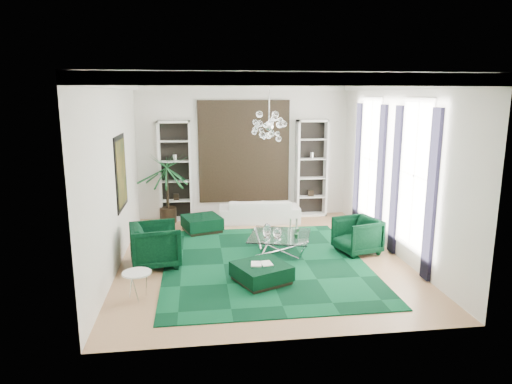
{
  "coord_description": "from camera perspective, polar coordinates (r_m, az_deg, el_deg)",
  "views": [
    {
      "loc": [
        -1.34,
        -9.43,
        3.5
      ],
      "look_at": [
        -0.04,
        0.5,
        1.35
      ],
      "focal_mm": 32.0,
      "sensor_mm": 36.0,
      "label": 1
    }
  ],
  "objects": [
    {
      "name": "coffee_table",
      "position": [
        10.25,
        2.99,
        -6.56
      ],
      "size": [
        1.62,
        1.62,
        0.44
      ],
      "primitive_type": null,
      "rotation": [
        0.0,
        0.0,
        -0.3
      ],
      "color": "white",
      "rests_on": "floor"
    },
    {
      "name": "ottoman_side",
      "position": [
        11.97,
        -6.77,
        -3.99
      ],
      "size": [
        1.13,
        1.13,
        0.4
      ],
      "primitive_type": "cube",
      "rotation": [
        0.0,
        0.0,
        0.3
      ],
      "color": "black",
      "rests_on": "floor"
    },
    {
      "name": "curtain_far_b",
      "position": [
        12.61,
        12.58,
        3.38
      ],
      "size": [
        0.07,
        0.3,
        3.25
      ],
      "primitive_type": "cube",
      "color": "black",
      "rests_on": "floor"
    },
    {
      "name": "crown_molding",
      "position": [
        9.53,
        0.67,
        13.3
      ],
      "size": [
        6.0,
        7.0,
        0.18
      ],
      "primitive_type": null,
      "color": "white",
      "rests_on": "ceiling"
    },
    {
      "name": "side_table",
      "position": [
        8.35,
        -14.6,
        -11.29
      ],
      "size": [
        0.65,
        0.65,
        0.48
      ],
      "primitive_type": "cylinder",
      "rotation": [
        0.0,
        0.0,
        0.38
      ],
      "color": "white",
      "rests_on": "floor"
    },
    {
      "name": "wall_right",
      "position": [
        10.51,
        17.14,
        2.8
      ],
      "size": [
        0.02,
        7.0,
        3.8
      ],
      "primitive_type": "cube",
      "color": "silver",
      "rests_on": "ground"
    },
    {
      "name": "ottoman_front",
      "position": [
        8.77,
        0.68,
        -10.12
      ],
      "size": [
        1.21,
        1.21,
        0.37
      ],
      "primitive_type": "cube",
      "rotation": [
        0.0,
        0.0,
        0.42
      ],
      "color": "black",
      "rests_on": "floor"
    },
    {
      "name": "window_near",
      "position": [
        9.7,
        19.21,
        1.93
      ],
      "size": [
        0.03,
        1.1,
        2.9
      ],
      "primitive_type": "cube",
      "color": "white",
      "rests_on": "wall_right"
    },
    {
      "name": "ceiling_medallion",
      "position": [
        9.82,
        0.41,
        13.68
      ],
      "size": [
        0.9,
        0.9,
        0.05
      ],
      "primitive_type": "cylinder",
      "color": "white",
      "rests_on": "ceiling"
    },
    {
      "name": "sofa",
      "position": [
        12.72,
        0.42,
        -2.35
      ],
      "size": [
        2.27,
        1.01,
        0.65
      ],
      "primitive_type": "imported",
      "rotation": [
        0.0,
        0.0,
        3.08
      ],
      "color": "white",
      "rests_on": "floor"
    },
    {
      "name": "curtain_far_a",
      "position": [
        11.18,
        15.29,
        2.14
      ],
      "size": [
        0.07,
        0.3,
        3.25
      ],
      "primitive_type": "cube",
      "color": "black",
      "rests_on": "floor"
    },
    {
      "name": "wall_left",
      "position": [
        9.71,
        -17.25,
        2.07
      ],
      "size": [
        0.02,
        7.0,
        3.8
      ],
      "primitive_type": "cube",
      "color": "silver",
      "rests_on": "ground"
    },
    {
      "name": "wall_front",
      "position": [
        6.28,
        5.16,
        -2.73
      ],
      "size": [
        6.0,
        0.02,
        3.8
      ],
      "primitive_type": "cube",
      "color": "silver",
      "rests_on": "ground"
    },
    {
      "name": "table_plant",
      "position": [
        9.96,
        5.13,
        -5.15
      ],
      "size": [
        0.13,
        0.1,
        0.22
      ],
      "primitive_type": "imported",
      "rotation": [
        0.0,
        0.0,
        -0.04
      ],
      "color": "#175126",
      "rests_on": "coffee_table"
    },
    {
      "name": "book",
      "position": [
        8.7,
        0.68,
        -8.92
      ],
      "size": [
        0.41,
        0.27,
        0.03
      ],
      "primitive_type": "cube",
      "color": "white",
      "rests_on": "ottoman_front"
    },
    {
      "name": "palm",
      "position": [
        12.74,
        -11.09,
        1.71
      ],
      "size": [
        1.96,
        1.96,
        2.5
      ],
      "primitive_type": null,
      "rotation": [
        0.0,
        0.0,
        -0.31
      ],
      "color": "#175126",
      "rests_on": "floor"
    },
    {
      "name": "tapestry",
      "position": [
        13.06,
        -1.5,
        5.06
      ],
      "size": [
        2.5,
        0.06,
        2.8
      ],
      "primitive_type": "cube",
      "color": "black",
      "rests_on": "wall_back"
    },
    {
      "name": "shelving_right",
      "position": [
        13.32,
        6.96,
        2.95
      ],
      "size": [
        0.9,
        0.38,
        2.8
      ],
      "primitive_type": null,
      "color": "white",
      "rests_on": "floor"
    },
    {
      "name": "curtain_near_a",
      "position": [
        9.05,
        21.08,
        -0.52
      ],
      "size": [
        0.07,
        0.3,
        3.25
      ],
      "primitive_type": "cube",
      "color": "black",
      "rests_on": "floor"
    },
    {
      "name": "wall_back",
      "position": [
        13.11,
        -1.53,
        5.09
      ],
      "size": [
        6.0,
        0.02,
        3.8
      ],
      "primitive_type": "cube",
      "color": "silver",
      "rests_on": "ground"
    },
    {
      "name": "floor",
      "position": [
        10.15,
        0.62,
        -8.13
      ],
      "size": [
        6.0,
        7.0,
        0.02
      ],
      "primitive_type": "cube",
      "color": "tan",
      "rests_on": "ground"
    },
    {
      "name": "window_far",
      "position": [
        11.87,
        14.07,
        3.99
      ],
      "size": [
        0.03,
        1.1,
        2.9
      ],
      "primitive_type": "cube",
      "color": "white",
      "rests_on": "wall_right"
    },
    {
      "name": "shelving_left",
      "position": [
        12.93,
        -10.06,
        2.57
      ],
      "size": [
        0.9,
        0.38,
        2.8
      ],
      "primitive_type": null,
      "color": "white",
      "rests_on": "floor"
    },
    {
      "name": "painting",
      "position": [
        10.29,
        -16.47,
        2.38
      ],
      "size": [
        0.04,
        1.3,
        1.6
      ],
      "primitive_type": "cube",
      "color": "black",
      "rests_on": "wall_left"
    },
    {
      "name": "armchair_right",
      "position": [
        10.52,
        12.53,
        -5.33
      ],
      "size": [
        1.07,
        1.06,
        0.8
      ],
      "primitive_type": "imported",
      "rotation": [
        0.0,
        0.0,
        -1.31
      ],
      "color": "black",
      "rests_on": "floor"
    },
    {
      "name": "rug",
      "position": [
        9.78,
        1.07,
        -8.8
      ],
      "size": [
        4.2,
        5.0,
        0.02
      ],
      "primitive_type": "cube",
      "color": "black",
      "rests_on": "floor"
    },
    {
      "name": "armchair_left",
      "position": [
        9.72,
        -12.45,
        -6.49
      ],
      "size": [
        1.14,
        1.12,
        0.9
      ],
      "primitive_type": "imported",
      "rotation": [
        0.0,
        0.0,
        1.75
      ],
      "color": "black",
      "rests_on": "floor"
    },
    {
      "name": "curtain_near_b",
      "position": [
        10.42,
        17.05,
        1.34
      ],
      "size": [
        0.07,
        0.3,
        3.25
      ],
      "primitive_type": "cube",
      "color": "black",
      "rests_on": "floor"
    },
    {
      "name": "chandelier",
      "position": [
        9.65,
        1.64,
        8.23
      ],
      "size": [
        1.04,
        1.04,
        0.72
      ],
      "primitive_type": null,
      "rotation": [
        0.0,
        0.0,
        -0.39
      ],
      "color": "white",
      "rests_on": "ceiling"
    },
    {
      "name": "ceiling",
      "position": [
        9.53,
        0.67,
        13.96
      ],
      "size": [
        6.0,
        7.0,
        0.02
      ],
      "primitive_type": "cube",
      "color": "white",
      "rests_on": "ground"
    }
  ]
}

